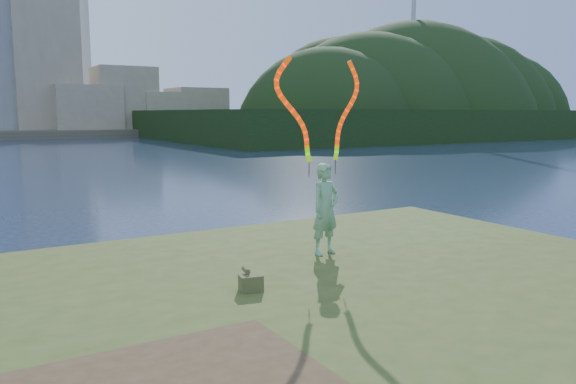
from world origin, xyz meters
TOP-DOWN VIEW (x-y plane):
  - ground at (0.00, 0.00)m, footprint 320.00×320.00m
  - grassy_knoll at (0.00, -2.30)m, footprint 20.00×18.00m
  - wooded_hill at (59.57, 59.96)m, footprint 78.00×50.00m
  - woman_with_ribbons at (2.34, 0.89)m, footprint 2.11×0.59m
  - canvas_bag at (-0.05, -0.49)m, footprint 0.41×0.46m

SIDE VIEW (x-z plane):
  - ground at x=0.00m, z-range 0.00..0.00m
  - wooded_hill at x=59.57m, z-range -31.34..31.66m
  - grassy_knoll at x=0.00m, z-range -0.06..0.74m
  - canvas_bag at x=-0.05m, z-range 0.77..1.12m
  - woman_with_ribbons at x=2.34m, z-range 0.09..4.29m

